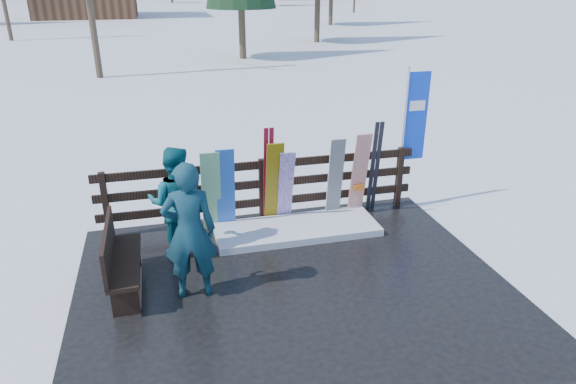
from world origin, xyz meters
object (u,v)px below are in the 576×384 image
object	(u,v)px
snowboard_2	(274,184)
snowboard_4	(335,179)
snowboard_3	(286,187)
snowboard_5	(359,175)
snowboard_0	(226,190)
person_front	(189,231)
snowboard_1	(211,192)
rental_flag	(413,122)
person_back	(176,203)
bench	(118,258)

from	to	relation	value
snowboard_2	snowboard_4	distance (m)	1.10
snowboard_3	snowboard_5	xyz separation A→B (m)	(1.34, 0.00, 0.10)
snowboard_0	person_front	xyz separation A→B (m)	(-0.71, -1.80, 0.22)
snowboard_1	rental_flag	distance (m)	3.82
snowboard_1	person_front	xyz separation A→B (m)	(-0.47, -1.80, 0.23)
snowboard_4	snowboard_2	bearing A→B (deg)	180.00
snowboard_2	snowboard_3	world-z (taller)	snowboard_2
snowboard_3	person_back	bearing A→B (deg)	-160.88
rental_flag	person_front	bearing A→B (deg)	-153.60
snowboard_0	person_front	size ratio (longest dim) A/B	0.78
bench	rental_flag	bearing A→B (deg)	18.68
person_front	person_back	bearing A→B (deg)	-80.44
snowboard_4	rental_flag	xyz separation A→B (m)	(1.54, 0.27, 0.85)
snowboard_5	rental_flag	world-z (taller)	rental_flag
snowboard_2	person_front	distance (m)	2.38
bench	person_front	size ratio (longest dim) A/B	0.78
snowboard_1	person_back	distance (m)	0.89
snowboard_5	snowboard_3	bearing A→B (deg)	180.00
snowboard_0	snowboard_5	xyz separation A→B (m)	(2.37, -0.00, 0.05)
snowboard_4	person_front	xyz separation A→B (m)	(-2.64, -1.80, 0.21)
snowboard_5	person_back	world-z (taller)	person_back
person_front	snowboard_5	bearing A→B (deg)	-145.97
snowboard_0	snowboard_2	world-z (taller)	snowboard_2
snowboard_0	snowboard_4	distance (m)	1.92
snowboard_5	person_front	bearing A→B (deg)	-149.68
snowboard_1	snowboard_0	bearing A→B (deg)	0.00
rental_flag	snowboard_4	bearing A→B (deg)	-170.06
bench	snowboard_0	world-z (taller)	snowboard_0
snowboard_0	person_front	world-z (taller)	person_front
snowboard_4	snowboard_5	world-z (taller)	snowboard_5
rental_flag	person_back	bearing A→B (deg)	-167.97
person_back	snowboard_2	bearing A→B (deg)	-144.47
snowboard_4	rental_flag	distance (m)	1.78
snowboard_2	person_back	xyz separation A→B (m)	(-1.66, -0.65, 0.11)
snowboard_2	snowboard_4	world-z (taller)	snowboard_2
bench	person_back	distance (m)	1.23
bench	snowboard_1	distance (m)	2.06
snowboard_1	person_front	bearing A→B (deg)	-104.65
person_front	snowboard_0	bearing A→B (deg)	-107.91
rental_flag	snowboard_1	bearing A→B (deg)	-175.83
snowboard_0	rental_flag	size ratio (longest dim) A/B	0.57
snowboard_4	rental_flag	size ratio (longest dim) A/B	0.58
snowboard_4	person_front	size ratio (longest dim) A/B	0.79
person_back	snowboard_1	bearing A→B (deg)	-118.20
snowboard_3	snowboard_5	bearing A→B (deg)	0.00
snowboard_0	rental_flag	xyz separation A→B (m)	(3.46, 0.27, 0.87)
bench	snowboard_1	world-z (taller)	snowboard_1
snowboard_5	person_back	bearing A→B (deg)	-168.60
snowboard_0	snowboard_2	distance (m)	0.82
person_back	snowboard_4	bearing A→B (deg)	-152.59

